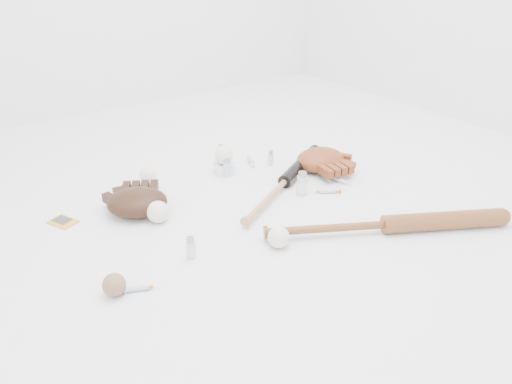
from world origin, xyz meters
TOP-DOWN VIEW (x-y plane):
  - bat_dark at (0.14, 0.04)m, footprint 0.72×0.43m
  - bat_wood at (0.21, -0.45)m, footprint 0.84×0.50m
  - glove_dark at (-0.45, 0.19)m, footprint 0.37×0.37m
  - glove_tan at (0.39, 0.09)m, footprint 0.30×0.30m
  - trading_card at (-0.70, 0.29)m, footprint 0.11×0.12m
  - pedestal at (0.02, 0.31)m, footprint 0.10×0.10m
  - baseball_on_pedestal at (0.02, 0.31)m, footprint 0.08×0.08m
  - baseball_left at (-0.41, 0.09)m, footprint 0.08×0.08m
  - baseball_upper at (-0.30, 0.42)m, footprint 0.07×0.07m
  - baseball_mid at (-0.15, -0.30)m, footprint 0.08×0.08m
  - baseball_aged at (-0.70, -0.22)m, footprint 0.07×0.07m
  - syringe_0 at (-0.64, -0.24)m, footprint 0.15×0.09m
  - syringe_1 at (0.25, -0.10)m, footprint 0.13×0.10m
  - syringe_2 at (0.18, 0.34)m, footprint 0.10×0.16m
  - syringe_3 at (0.36, -0.04)m, footprint 0.05×0.17m
  - vial_0 at (0.24, 0.26)m, footprint 0.03×0.03m
  - vial_1 at (0.09, 0.45)m, footprint 0.03×0.03m
  - vial_2 at (0.01, 0.27)m, footprint 0.03×0.03m
  - vial_3 at (0.16, -0.05)m, footprint 0.04×0.04m
  - vial_4 at (-0.42, -0.18)m, footprint 0.03×0.03m

SIDE VIEW (x-z plane):
  - trading_card at x=-0.70m, z-range 0.00..0.01m
  - syringe_1 at x=0.25m, z-range 0.00..0.02m
  - syringe_0 at x=-0.64m, z-range 0.00..0.02m
  - syringe_2 at x=0.18m, z-range 0.00..0.02m
  - syringe_3 at x=0.36m, z-range 0.00..0.02m
  - pedestal at x=0.02m, z-range 0.00..0.04m
  - bat_dark at x=0.14m, z-range 0.00..0.06m
  - bat_wood at x=0.21m, z-range 0.00..0.07m
  - baseball_aged at x=-0.70m, z-range 0.00..0.07m
  - vial_0 at x=0.24m, z-range 0.00..0.07m
  - baseball_upper at x=-0.30m, z-range 0.00..0.07m
  - vial_1 at x=0.09m, z-range 0.00..0.07m
  - baseball_mid at x=-0.15m, z-range 0.00..0.08m
  - vial_4 at x=-0.42m, z-range 0.00..0.08m
  - vial_2 at x=0.01m, z-range 0.00..0.08m
  - baseball_left at x=-0.41m, z-range 0.00..0.08m
  - glove_tan at x=0.39m, z-range 0.00..0.10m
  - glove_dark at x=-0.45m, z-range 0.00..0.10m
  - vial_3 at x=0.16m, z-range 0.00..0.10m
  - baseball_on_pedestal at x=0.02m, z-range 0.04..0.13m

